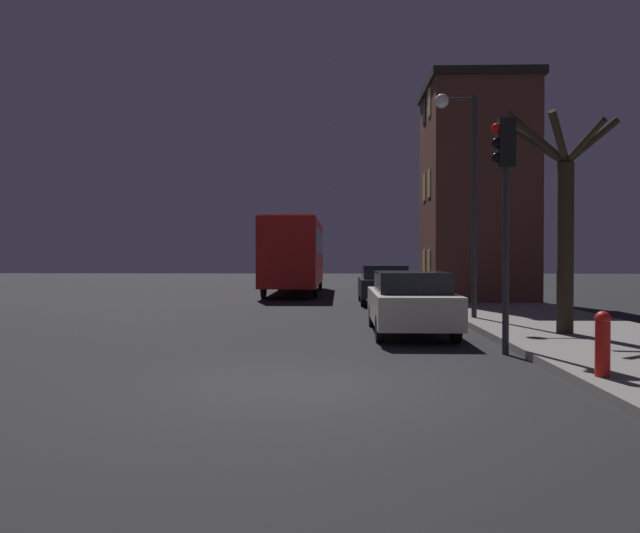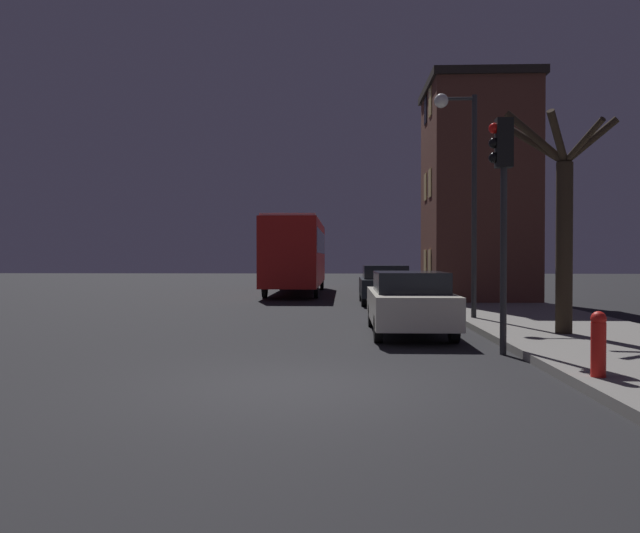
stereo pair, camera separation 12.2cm
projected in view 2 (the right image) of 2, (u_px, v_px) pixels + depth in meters
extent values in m
plane|color=black|center=(299.00, 386.00, 8.70)|extent=(120.00, 120.00, 0.00)
cube|color=brown|center=(477.00, 195.00, 24.71)|extent=(3.88, 4.56, 8.24)
cube|color=black|center=(477.00, 87.00, 24.65)|extent=(4.12, 4.80, 0.30)
cube|color=#F2D172|center=(430.00, 264.00, 24.15)|extent=(0.03, 0.70, 1.10)
cube|color=#F2D172|center=(425.00, 263.00, 25.50)|extent=(0.03, 0.70, 1.10)
cube|color=#F2D172|center=(430.00, 183.00, 24.10)|extent=(0.03, 0.70, 1.10)
cube|color=#F2D172|center=(425.00, 187.00, 25.46)|extent=(0.03, 0.70, 1.10)
cube|color=#F2D172|center=(430.00, 102.00, 24.06)|extent=(0.03, 0.70, 1.10)
cube|color=black|center=(425.00, 110.00, 25.41)|extent=(0.03, 0.70, 1.10)
cylinder|color=#28282B|center=(474.00, 206.00, 16.96)|extent=(0.14, 0.14, 6.06)
cylinder|color=#28282B|center=(458.00, 99.00, 16.94)|extent=(0.90, 0.09, 0.09)
sphere|color=white|center=(441.00, 101.00, 16.95)|extent=(0.39, 0.39, 0.39)
cylinder|color=#28282B|center=(503.00, 261.00, 11.45)|extent=(0.12, 0.12, 3.44)
cube|color=black|center=(504.00, 143.00, 11.42)|extent=(0.30, 0.24, 0.90)
sphere|color=red|center=(494.00, 128.00, 11.42)|extent=(0.20, 0.20, 0.20)
sphere|color=black|center=(494.00, 143.00, 11.43)|extent=(0.20, 0.20, 0.20)
sphere|color=black|center=(494.00, 158.00, 11.43)|extent=(0.20, 0.20, 0.20)
cylinder|color=#2D2319|center=(564.00, 248.00, 13.43)|extent=(0.35, 0.35, 3.69)
cylinder|color=#2D2319|center=(590.00, 141.00, 13.21)|extent=(1.10, 0.51, 0.96)
cylinder|color=#2D2319|center=(558.00, 137.00, 13.12)|extent=(0.71, 0.79, 1.08)
cylinder|color=#2D2319|center=(583.00, 141.00, 12.88)|extent=(0.53, 1.14, 0.81)
cylinder|color=#2D2319|center=(535.00, 138.00, 13.47)|extent=(1.34, 0.27, 1.21)
cylinder|color=#2D2319|center=(535.00, 144.00, 13.82)|extent=(1.17, 0.98, 1.04)
cube|color=red|center=(297.00, 253.00, 30.92)|extent=(2.45, 11.02, 3.03)
cube|color=black|center=(297.00, 242.00, 30.92)|extent=(2.47, 10.14, 1.09)
cube|color=#B2B2B2|center=(297.00, 222.00, 30.90)|extent=(2.33, 10.47, 0.12)
cylinder|color=black|center=(322.00, 281.00, 34.48)|extent=(0.18, 0.96, 0.96)
cylinder|color=black|center=(281.00, 281.00, 34.57)|extent=(0.18, 0.96, 0.96)
cylinder|color=black|center=(316.00, 287.00, 27.33)|extent=(0.18, 0.96, 0.96)
cylinder|color=black|center=(265.00, 287.00, 27.41)|extent=(0.18, 0.96, 0.96)
cube|color=beige|center=(409.00, 306.00, 14.59)|extent=(1.76, 4.68, 0.70)
cube|color=black|center=(410.00, 282.00, 14.35)|extent=(1.55, 2.43, 0.46)
cylinder|color=black|center=(433.00, 315.00, 16.09)|extent=(0.18, 0.60, 0.60)
cylinder|color=black|center=(372.00, 315.00, 16.15)|extent=(0.18, 0.60, 0.60)
cylinder|color=black|center=(454.00, 329.00, 13.04)|extent=(0.18, 0.60, 0.60)
cylinder|color=black|center=(378.00, 328.00, 13.11)|extent=(0.18, 0.60, 0.60)
cube|color=black|center=(384.00, 287.00, 24.04)|extent=(1.86, 4.23, 0.67)
cube|color=black|center=(385.00, 272.00, 23.82)|extent=(1.63, 2.20, 0.50)
cylinder|color=black|center=(403.00, 293.00, 25.39)|extent=(0.18, 0.64, 0.64)
cylinder|color=black|center=(362.00, 293.00, 25.46)|extent=(0.18, 0.64, 0.64)
cylinder|color=black|center=(410.00, 298.00, 22.64)|extent=(0.18, 0.64, 0.64)
cylinder|color=black|center=(364.00, 298.00, 22.71)|extent=(0.18, 0.64, 0.64)
cylinder|color=red|center=(598.00, 350.00, 8.55)|extent=(0.20, 0.20, 0.75)
sphere|color=red|center=(599.00, 319.00, 8.55)|extent=(0.21, 0.21, 0.21)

